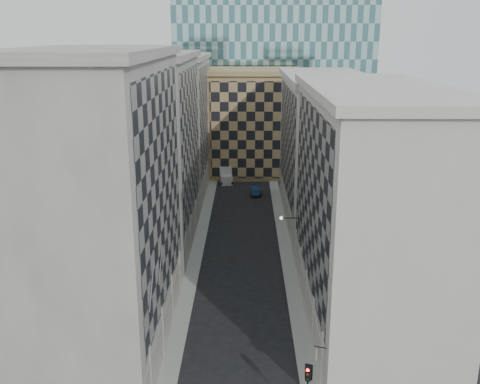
{
  "coord_description": "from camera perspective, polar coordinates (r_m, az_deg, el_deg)",
  "views": [
    {
      "loc": [
        0.51,
        -28.81,
        24.59
      ],
      "look_at": [
        -0.0,
        14.06,
        11.95
      ],
      "focal_mm": 40.0,
      "sensor_mm": 36.0,
      "label": 1
    }
  ],
  "objects": [
    {
      "name": "bldg_right_b",
      "position": [
        73.07,
        8.87,
        4.59
      ],
      "size": [
        10.8,
        28.8,
        19.7
      ],
      "color": "beige",
      "rests_on": "ground"
    },
    {
      "name": "bldg_left_a",
      "position": [
        43.33,
        -14.6,
        -1.26
      ],
      "size": [
        10.8,
        22.8,
        23.7
      ],
      "color": "gray",
      "rests_on": "ground"
    },
    {
      "name": "church_tower",
      "position": [
        110.83,
        0.44,
        17.65
      ],
      "size": [
        7.2,
        7.2,
        51.5
      ],
      "color": "#2E2823",
      "rests_on": "ground"
    },
    {
      "name": "bldg_left_b",
      "position": [
        64.23,
        -9.57,
        4.28
      ],
      "size": [
        10.8,
        22.8,
        22.7
      ],
      "color": "gray",
      "rests_on": "ground"
    },
    {
      "name": "sidewalk_east",
      "position": [
        63.89,
        4.91,
        -6.2
      ],
      "size": [
        1.5,
        100.0,
        0.15
      ],
      "primitive_type": "cube",
      "color": "gray",
      "rests_on": "ground"
    },
    {
      "name": "bracket_lamp",
      "position": [
        56.05,
        4.61,
        -2.78
      ],
      "size": [
        1.98,
        0.36,
        0.36
      ],
      "color": "black",
      "rests_on": "ground"
    },
    {
      "name": "shop_sign",
      "position": [
        38.3,
        8.28,
        -16.59
      ],
      "size": [
        0.86,
        0.76,
        0.86
      ],
      "rotation": [
        0.0,
        0.0,
        -0.32
      ],
      "color": "black",
      "rests_on": "ground"
    },
    {
      "name": "bldg_right_a",
      "position": [
        47.22,
        13.34,
        -1.62
      ],
      "size": [
        10.8,
        26.8,
        20.7
      ],
      "color": "beige",
      "rests_on": "ground"
    },
    {
      "name": "sidewalk_west",
      "position": [
        63.97,
        -4.56,
        -6.16
      ],
      "size": [
        1.5,
        100.0,
        0.15
      ],
      "primitive_type": "cube",
      "color": "gray",
      "rests_on": "ground"
    },
    {
      "name": "tan_block",
      "position": [
        97.89,
        1.56,
        7.52
      ],
      "size": [
        16.8,
        14.8,
        18.8
      ],
      "color": "#9D7B53",
      "rests_on": "ground"
    },
    {
      "name": "traffic_light",
      "position": [
        36.94,
        7.25,
        -19.37
      ],
      "size": [
        0.5,
        0.5,
        4.06
      ],
      "rotation": [
        0.0,
        0.0,
        -0.37
      ],
      "color": "black",
      "rests_on": "sidewalk_east"
    },
    {
      "name": "flagpoles_left",
      "position": [
        39.09,
        -8.93,
        -8.9
      ],
      "size": [
        0.1,
        6.33,
        2.33
      ],
      "color": "gray",
      "rests_on": "ground"
    },
    {
      "name": "box_truck",
      "position": [
        92.83,
        -1.56,
        1.83
      ],
      "size": [
        2.69,
        5.24,
        2.75
      ],
      "rotation": [
        0.0,
        0.0,
        0.13
      ],
      "color": "beige",
      "rests_on": "ground"
    },
    {
      "name": "dark_car",
      "position": [
        85.47,
        1.67,
        0.2
      ],
      "size": [
        1.56,
        4.37,
        1.43
      ],
      "primitive_type": "imported",
      "rotation": [
        0.0,
        0.0,
        0.01
      ],
      "color": "#10203D",
      "rests_on": "ground"
    },
    {
      "name": "bldg_left_c",
      "position": [
        85.69,
        -7.02,
        7.06
      ],
      "size": [
        10.8,
        22.8,
        21.7
      ],
      "color": "gray",
      "rests_on": "ground"
    }
  ]
}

